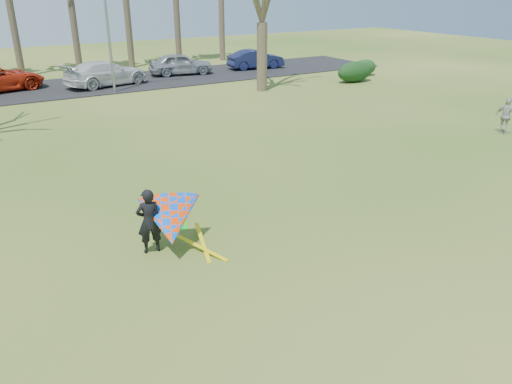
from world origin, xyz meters
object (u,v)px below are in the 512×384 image
car_4 (180,64)px  car_5 (256,59)px  pedestrian_b (506,116)px  car_3 (106,73)px  streetlight (109,15)px  kite_flyer (168,220)px

car_4 → car_5: car_4 is taller
car_5 → pedestrian_b: pedestrian_b is taller
car_3 → car_4: (5.70, 1.41, -0.02)m
streetlight → car_4: streetlight is taller
car_4 → kite_flyer: kite_flyer is taller
car_4 → pedestrian_b: bearing=-153.9°
streetlight → car_5: (11.73, 3.26, -3.70)m
streetlight → pedestrian_b: 21.62m
pedestrian_b → car_5: bearing=-6.6°
car_4 → car_5: (6.01, -0.41, -0.06)m
streetlight → car_5: streetlight is taller
streetlight → car_4: size_ratio=1.80×
car_4 → car_3: bearing=113.6°
car_4 → kite_flyer: 25.72m
car_3 → pedestrian_b: bearing=-164.0°
car_4 → pedestrian_b: 22.20m
car_3 → kite_flyer: (-4.59, -22.17, 0.01)m
pedestrian_b → kite_flyer: bearing=90.7°
car_3 → streetlight: bearing=164.7°
pedestrian_b → kite_flyer: (-16.50, -2.25, 0.05)m
pedestrian_b → car_4: bearing=9.1°
pedestrian_b → car_3: bearing=23.8°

